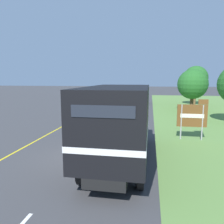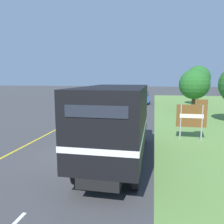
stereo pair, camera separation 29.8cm
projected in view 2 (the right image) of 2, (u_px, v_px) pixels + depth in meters
The scene contains 13 objects.
ground_plane at pixel (79, 157), 10.89m from camera, with size 200.00×200.00×0.00m, color #3D3D3F.
edge_line_yellow at pixel (89, 113), 24.90m from camera, with size 0.12×57.34×0.01m, color yellow.
centre_dash_near at pixel (83, 153), 11.51m from camera, with size 0.12×2.60×0.01m, color white.
centre_dash_mid_a at pixel (109, 126), 17.91m from camera, with size 0.12×2.60×0.01m, color white.
centre_dash_mid_b at pixel (121, 114), 24.32m from camera, with size 0.12×2.60×0.01m, color white.
centre_dash_far at pixel (128, 106), 30.72m from camera, with size 0.12×2.60×0.01m, color white.
centre_dash_farthest at pixel (132, 102), 37.13m from camera, with size 0.12×2.60×0.01m, color white.
horse_trailer_truck at pixel (117, 121), 9.94m from camera, with size 2.53×7.98×3.55m.
lead_car_white at pixel (107, 105), 24.97m from camera, with size 1.80×4.54×1.83m.
lead_car_blue_ahead at pixel (143, 97), 33.71m from camera, with size 1.80×4.03×2.01m.
highway_sign at pixel (192, 116), 13.70m from camera, with size 1.84×0.09×2.60m.
roadside_tree_mid at pixel (194, 84), 25.51m from camera, with size 3.51×3.51×4.98m.
roadside_tree_far at pixel (198, 78), 31.39m from camera, with size 3.45×3.45×5.69m.
Camera 2 is at (3.61, -9.92, 3.88)m, focal length 35.00 mm.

